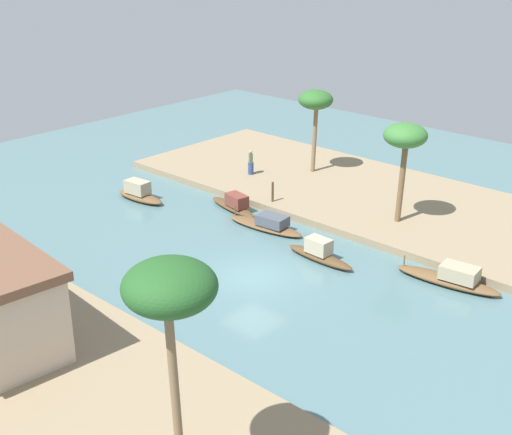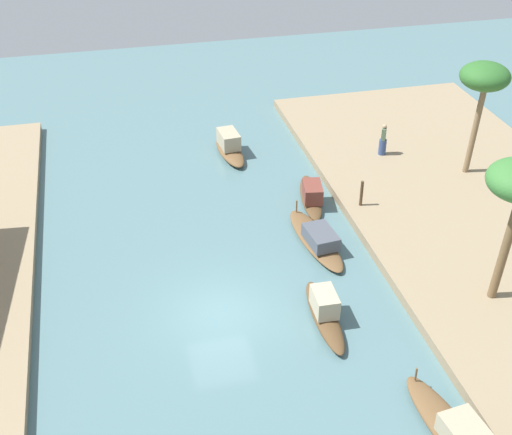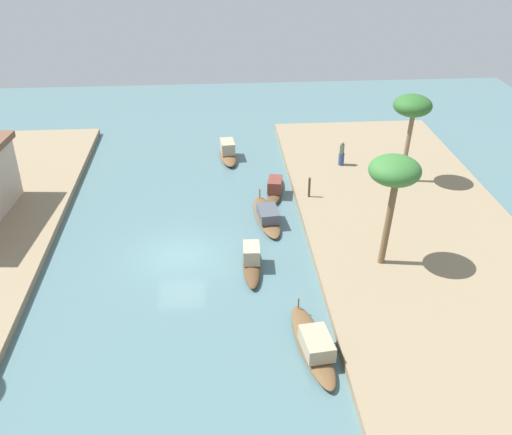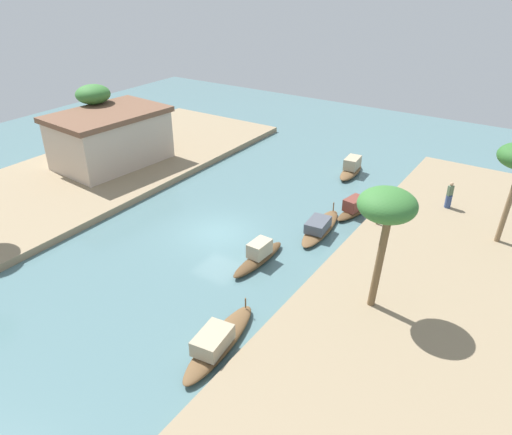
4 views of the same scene
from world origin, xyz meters
name	(u,v)px [view 3 (image 3 of 4)]	position (x,y,z in m)	size (l,w,h in m)	color
river_water	(179,257)	(0.00, 0.00, 0.00)	(62.02, 62.02, 0.00)	slate
riverbank_left	(421,243)	(0.00, -12.88, 0.22)	(36.26, 11.97, 0.44)	#937F60
sampan_downstream_large	(252,260)	(-1.29, -3.70, 0.43)	(4.22, 1.03, 1.23)	brown
sampan_open_hull	(228,152)	(12.54, -2.96, 0.48)	(3.77, 1.43, 1.28)	brown
sampan_with_red_awning	(275,188)	(6.86, -5.75, 0.40)	(4.26, 1.67, 1.13)	brown
sampan_foreground	(314,344)	(-7.67, -5.84, 0.40)	(5.35, 1.80, 1.11)	brown
sampan_with_tall_canopy	(267,216)	(3.41, -4.93, 0.34)	(5.08, 1.74, 0.95)	brown
person_on_near_bank	(342,155)	(9.94, -10.56, 1.12)	(0.53, 0.53, 1.70)	#33477A
mooring_post	(309,187)	(5.42, -7.66, 1.07)	(0.14, 0.14, 1.26)	#4C3823
palm_tree_left_near	(394,174)	(-1.92, -10.30, 5.33)	(2.45, 2.45, 5.73)	brown
palm_tree_left_far	(412,108)	(7.23, -14.03, 5.29)	(2.34, 2.34, 5.64)	#7F6647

